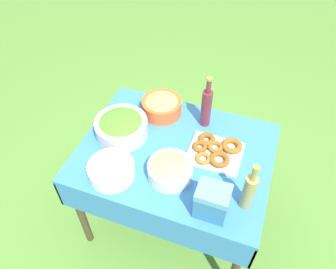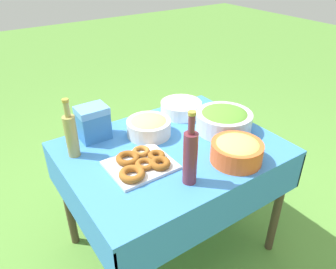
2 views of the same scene
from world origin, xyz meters
TOP-DOWN VIEW (x-y plane):
  - ground_plane at (0.00, 0.00)m, footprint 14.00×14.00m
  - picnic_table at (0.00, 0.00)m, footprint 1.15×0.89m
  - salad_bowl at (0.36, -0.02)m, footprint 0.33×0.33m
  - pasta_bowl at (-0.03, 0.18)m, footprint 0.25×0.25m
  - donut_platter at (-0.23, -0.07)m, footprint 0.32×0.27m
  - plate_stack at (0.28, 0.29)m, footprint 0.26×0.26m
  - olive_oil_bottle at (-0.47, 0.23)m, footprint 0.06×0.06m
  - wine_bottle at (-0.10, -0.29)m, footprint 0.07×0.07m
  - fruit_bowl at (0.20, -0.29)m, footprint 0.26×0.26m
  - cooler_box at (-0.31, 0.33)m, footprint 0.17×0.13m

SIDE VIEW (x-z plane):
  - ground_plane at x=0.00m, z-range 0.00..0.00m
  - picnic_table at x=0.00m, z-range 0.28..1.05m
  - donut_platter at x=-0.23m, z-range 0.77..0.82m
  - plate_stack at x=0.28m, z-range 0.77..0.86m
  - pasta_bowl at x=-0.03m, z-range 0.77..0.89m
  - fruit_bowl at x=0.20m, z-range 0.78..0.90m
  - salad_bowl at x=0.36m, z-range 0.78..0.91m
  - cooler_box at x=-0.31m, z-range 0.77..0.97m
  - olive_oil_bottle at x=-0.47m, z-range 0.74..1.06m
  - wine_bottle at x=-0.10m, z-range 0.74..1.10m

